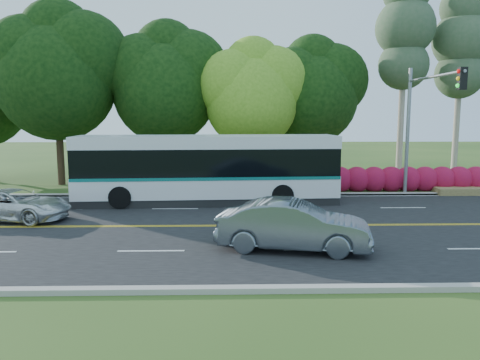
{
  "coord_description": "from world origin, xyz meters",
  "views": [
    {
      "loc": [
        -3.41,
        -18.5,
        4.46
      ],
      "look_at": [
        -2.93,
        2.0,
        1.61
      ],
      "focal_mm": 35.0,
      "sensor_mm": 36.0,
      "label": 1
    }
  ],
  "objects_px": {
    "traffic_signal": "(423,111)",
    "transit_bus": "(207,170)",
    "sedan": "(293,225)",
    "suv": "(15,205)"
  },
  "relations": [
    {
      "from": "traffic_signal",
      "to": "transit_bus",
      "type": "bearing_deg",
      "value": -178.4
    },
    {
      "from": "sedan",
      "to": "suv",
      "type": "height_order",
      "value": "sedan"
    },
    {
      "from": "sedan",
      "to": "traffic_signal",
      "type": "bearing_deg",
      "value": -29.5
    },
    {
      "from": "suv",
      "to": "traffic_signal",
      "type": "bearing_deg",
      "value": -67.34
    },
    {
      "from": "transit_bus",
      "to": "sedan",
      "type": "distance_m",
      "value": 9.21
    },
    {
      "from": "traffic_signal",
      "to": "suv",
      "type": "bearing_deg",
      "value": -167.68
    },
    {
      "from": "traffic_signal",
      "to": "sedan",
      "type": "bearing_deg",
      "value": -131.26
    },
    {
      "from": "sedan",
      "to": "suv",
      "type": "bearing_deg",
      "value": 78.99
    },
    {
      "from": "sedan",
      "to": "suv",
      "type": "xyz_separation_m",
      "value": [
        -11.25,
        4.72,
        -0.17
      ]
    },
    {
      "from": "transit_bus",
      "to": "suv",
      "type": "xyz_separation_m",
      "value": [
        -8.01,
        -3.85,
        -1.04
      ]
    }
  ]
}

